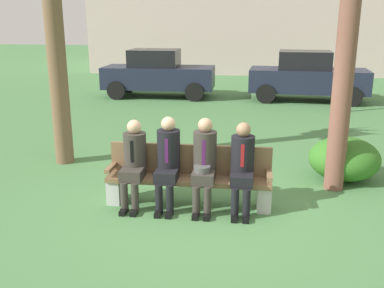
{
  "coord_description": "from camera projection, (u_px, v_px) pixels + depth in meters",
  "views": [
    {
      "loc": [
        0.69,
        -5.98,
        2.72
      ],
      "look_at": [
        -0.18,
        0.47,
        0.85
      ],
      "focal_mm": 40.92,
      "sensor_mm": 36.0,
      "label": 1
    }
  ],
  "objects": [
    {
      "name": "ground_plane",
      "position": [
        199.0,
        208.0,
        6.54
      ],
      "size": [
        80.0,
        80.0,
        0.0
      ],
      "primitive_type": "plane",
      "color": "#4A7E47"
    },
    {
      "name": "seated_man_centerright",
      "position": [
        204.0,
        160.0,
        6.32
      ],
      "size": [
        0.34,
        0.72,
        1.35
      ],
      "color": "#38332D",
      "rests_on": "ground"
    },
    {
      "name": "seated_man_centerleft",
      "position": [
        168.0,
        158.0,
        6.4
      ],
      "size": [
        0.34,
        0.72,
        1.36
      ],
      "color": "black",
      "rests_on": "ground"
    },
    {
      "name": "parked_car_far",
      "position": [
        307.0,
        76.0,
        14.82
      ],
      "size": [
        4.0,
        1.92,
        1.68
      ],
      "color": "#1E2338",
      "rests_on": "ground"
    },
    {
      "name": "seated_man_leftmost",
      "position": [
        134.0,
        159.0,
        6.47
      ],
      "size": [
        0.34,
        0.72,
        1.29
      ],
      "color": "#38332D",
      "rests_on": "ground"
    },
    {
      "name": "street_lamp",
      "position": [
        344.0,
        35.0,
        12.53
      ],
      "size": [
        0.24,
        0.24,
        3.71
      ],
      "color": "black",
      "rests_on": "ground"
    },
    {
      "name": "parked_car_near",
      "position": [
        158.0,
        73.0,
        15.59
      ],
      "size": [
        3.92,
        1.74,
        1.68
      ],
      "color": "#1E2338",
      "rests_on": "ground"
    },
    {
      "name": "park_bench",
      "position": [
        189.0,
        176.0,
        6.56
      ],
      "size": [
        2.45,
        0.44,
        0.9
      ],
      "color": "brown",
      "rests_on": "ground"
    },
    {
      "name": "shrub_near_bench",
      "position": [
        344.0,
        159.0,
        7.59
      ],
      "size": [
        1.21,
        1.11,
        0.76
      ],
      "primitive_type": "ellipsoid",
      "color": "#367324",
      "rests_on": "ground"
    },
    {
      "name": "seated_man_rightmost",
      "position": [
        242.0,
        163.0,
        6.26
      ],
      "size": [
        0.34,
        0.72,
        1.3
      ],
      "color": "black",
      "rests_on": "ground"
    }
  ]
}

